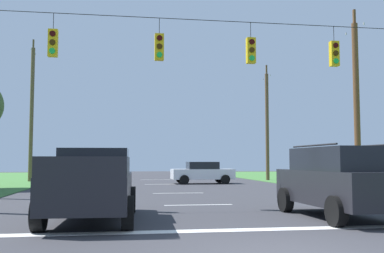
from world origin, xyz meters
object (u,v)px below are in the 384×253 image
at_px(overhead_signal_span, 201,95).
at_px(utility_pole_mid_right, 357,104).
at_px(pickup_truck, 93,184).
at_px(utility_pole_far_left, 32,112).
at_px(distant_car_crossing_white, 202,172).
at_px(utility_pole_far_right, 267,124).
at_px(suv_black, 340,180).

relative_size(overhead_signal_span, utility_pole_mid_right, 1.97).
height_order(overhead_signal_span, utility_pole_mid_right, utility_pole_mid_right).
bearing_deg(pickup_truck, utility_pole_far_left, 104.78).
xyz_separation_m(distant_car_crossing_white, utility_pole_far_right, (6.16, 4.31, 3.77)).
height_order(overhead_signal_span, distant_car_crossing_white, overhead_signal_span).
bearing_deg(suv_black, distant_car_crossing_white, 91.68).
bearing_deg(distant_car_crossing_white, overhead_signal_span, -100.20).
xyz_separation_m(utility_pole_mid_right, utility_pole_far_right, (0.01, 14.36, 0.09)).
distance_m(pickup_truck, suv_black, 6.91).
relative_size(distant_car_crossing_white, utility_pole_far_left, 0.39).
xyz_separation_m(overhead_signal_span, utility_pole_far_right, (8.93, 19.71, 0.60)).
bearing_deg(distant_car_crossing_white, pickup_truck, -108.81).
distance_m(pickup_truck, utility_pole_mid_right, 15.51).
bearing_deg(utility_pole_far_right, utility_pole_far_left, 178.30).
bearing_deg(utility_pole_far_left, overhead_signal_span, -64.35).
xyz_separation_m(pickup_truck, utility_pole_far_right, (12.49, 22.88, 3.59)).
bearing_deg(utility_pole_far_right, distant_car_crossing_white, -145.04).
height_order(pickup_truck, suv_black, suv_black).
height_order(suv_black, distant_car_crossing_white, suv_black).
height_order(pickup_truck, utility_pole_far_left, utility_pole_far_left).
bearing_deg(distant_car_crossing_white, suv_black, -88.32).
distance_m(overhead_signal_span, suv_black, 5.80).
distance_m(distant_car_crossing_white, utility_pole_mid_right, 12.34).
bearing_deg(overhead_signal_span, utility_pole_far_right, 65.62).
distance_m(overhead_signal_span, utility_pole_mid_right, 10.42).
bearing_deg(distant_car_crossing_white, utility_pole_far_right, 34.96).
bearing_deg(suv_black, utility_pole_mid_right, 58.45).
relative_size(pickup_truck, utility_pole_far_left, 0.50).
xyz_separation_m(overhead_signal_span, suv_black, (3.33, -3.75, -2.90)).
bearing_deg(pickup_truck, overhead_signal_span, 41.73).
distance_m(suv_black, utility_pole_far_right, 24.38).
height_order(overhead_signal_span, pickup_truck, overhead_signal_span).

